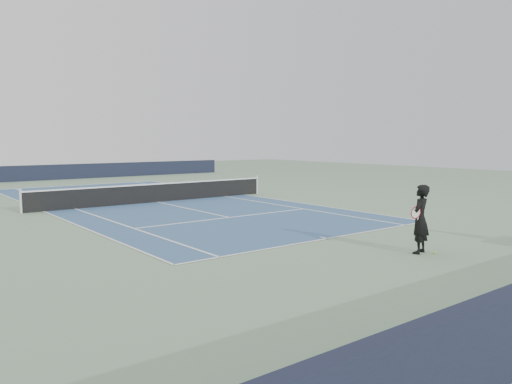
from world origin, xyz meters
TOP-DOWN VIEW (x-y plane):
  - ground at (0.00, 0.00)m, footprint 80.00×80.00m
  - court_surface at (0.00, 0.00)m, footprint 10.97×23.77m
  - tennis_net at (0.00, 0.00)m, footprint 12.90×0.10m
  - windscreen_far at (0.00, 17.88)m, footprint 30.00×0.25m
  - tennis_player at (0.57, -14.86)m, footprint 0.87×0.71m
  - tennis_ball at (0.87, -15.16)m, footprint 0.06×0.06m

SIDE VIEW (x-z plane):
  - ground at x=0.00m, z-range 0.00..0.00m
  - court_surface at x=0.00m, z-range 0.00..0.01m
  - tennis_ball at x=0.87m, z-range 0.00..0.06m
  - tennis_net at x=0.00m, z-range -0.03..1.04m
  - windscreen_far at x=0.00m, z-range 0.00..1.20m
  - tennis_player at x=0.57m, z-range 0.00..1.92m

